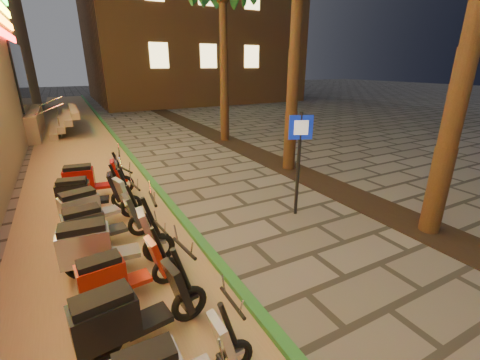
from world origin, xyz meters
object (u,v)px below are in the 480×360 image
scooter_10 (98,224)px  scooter_13 (90,179)px  scooter_7 (128,314)px  scooter_12 (86,193)px  scooter_8 (118,274)px  scooter_11 (93,206)px  pedestrian_sign (299,150)px  scooter_9 (104,244)px

scooter_10 → scooter_13: (0.08, 2.75, 0.02)m
scooter_7 → scooter_13: (0.02, 5.48, -0.00)m
scooter_13 → scooter_12: bearing=-92.6°
scooter_10 → scooter_13: 2.75m
scooter_10 → scooter_12: scooter_12 is taller
scooter_8 → scooter_11: (-0.10, 2.62, 0.07)m
scooter_8 → scooter_13: scooter_13 is taller
pedestrian_sign → scooter_11: (-4.25, 1.47, -1.03)m
scooter_13 → scooter_11: bearing=-84.9°
pedestrian_sign → scooter_11: bearing=-175.5°
scooter_11 → pedestrian_sign: bearing=-33.6°
scooter_7 → scooter_12: (-0.16, 4.50, -0.02)m
scooter_8 → scooter_9: scooter_9 is taller
pedestrian_sign → scooter_9: (-4.24, -0.35, -1.00)m
scooter_11 → scooter_9: bearing=-104.2°
scooter_7 → scooter_13: 5.48m
scooter_7 → scooter_13: same height
scooter_7 → scooter_10: size_ratio=1.04×
scooter_7 → scooter_11: 3.59m
scooter_7 → scooter_11: bearing=83.6°
scooter_7 → scooter_13: bearing=82.2°
pedestrian_sign → scooter_11: 4.62m
scooter_12 → scooter_13: (0.18, 0.98, 0.02)m
scooter_8 → scooter_10: bearing=87.1°
scooter_9 → scooter_13: (0.08, 3.71, -0.04)m
scooter_13 → scooter_7: bearing=-82.3°
scooter_8 → scooter_13: bearing=84.3°
scooter_12 → scooter_13: bearing=89.1°
scooter_10 → scooter_12: 1.78m
scooter_7 → scooter_9: size_ratio=0.93×
pedestrian_sign → scooter_11: pedestrian_sign is taller
pedestrian_sign → scooter_8: size_ratio=1.59×
scooter_8 → scooter_12: (-0.19, 3.53, 0.04)m
scooter_11 → scooter_12: bearing=80.8°
pedestrian_sign → scooter_7: 4.80m
scooter_12 → scooter_13: size_ratio=0.97×
scooter_11 → scooter_12: size_ratio=1.04×
scooter_11 → scooter_13: scooter_11 is taller
scooter_10 → scooter_11: 0.86m
scooter_12 → pedestrian_sign: bearing=-19.1°
scooter_8 → scooter_10: scooter_10 is taller
scooter_7 → scooter_11: size_ratio=0.99×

